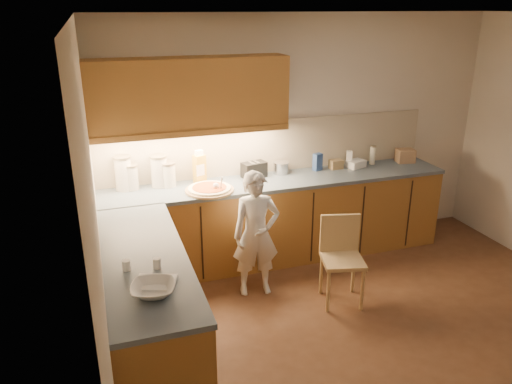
# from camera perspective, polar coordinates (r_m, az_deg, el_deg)

# --- Properties ---
(room) EXTENTS (4.54, 4.50, 2.62)m
(room) POSITION_cam_1_polar(r_m,az_deg,el_deg) (3.85, 17.28, 4.82)
(room) COLOR #51301B
(room) RESTS_ON ground
(l_counter) EXTENTS (3.77, 2.62, 0.92)m
(l_counter) POSITION_cam_1_polar(r_m,az_deg,el_deg) (4.95, -1.53, -5.83)
(l_counter) COLOR #9A662C
(l_counter) RESTS_ON ground
(backsplash) EXTENTS (3.75, 0.02, 0.58)m
(backsplash) POSITION_cam_1_polar(r_m,az_deg,el_deg) (5.50, 1.62, 5.26)
(backsplash) COLOR #BBAD91
(backsplash) RESTS_ON l_counter
(upper_cabinets) EXTENTS (1.95, 0.36, 0.73)m
(upper_cabinets) POSITION_cam_1_polar(r_m,az_deg,el_deg) (4.98, -7.62, 10.99)
(upper_cabinets) COLOR #9A662C
(upper_cabinets) RESTS_ON ground
(pizza_on_board) EXTENTS (0.49, 0.49, 0.20)m
(pizza_on_board) POSITION_cam_1_polar(r_m,az_deg,el_deg) (4.99, -5.31, 0.33)
(pizza_on_board) COLOR tan
(pizza_on_board) RESTS_ON l_counter
(child) EXTENTS (0.48, 0.35, 1.24)m
(child) POSITION_cam_1_polar(r_m,az_deg,el_deg) (4.76, 0.02, -4.85)
(child) COLOR white
(child) RESTS_ON ground
(wooden_chair) EXTENTS (0.45, 0.45, 0.83)m
(wooden_chair) POSITION_cam_1_polar(r_m,az_deg,el_deg) (4.78, 9.71, -6.89)
(wooden_chair) COLOR tan
(wooden_chair) RESTS_ON ground
(mixing_bowl) EXTENTS (0.34, 0.34, 0.07)m
(mixing_bowl) POSITION_cam_1_polar(r_m,az_deg,el_deg) (3.31, -11.67, -10.84)
(mixing_bowl) COLOR silver
(mixing_bowl) RESTS_ON l_counter
(canister_a) EXTENTS (0.18, 0.18, 0.35)m
(canister_a) POSITION_cam_1_polar(r_m,az_deg,el_deg) (5.13, -14.93, 2.11)
(canister_a) COLOR silver
(canister_a) RESTS_ON l_counter
(canister_b) EXTENTS (0.15, 0.15, 0.26)m
(canister_b) POSITION_cam_1_polar(r_m,az_deg,el_deg) (5.14, -14.07, 1.69)
(canister_b) COLOR beige
(canister_b) RESTS_ON l_counter
(canister_c) EXTENTS (0.18, 0.18, 0.33)m
(canister_c) POSITION_cam_1_polar(r_m,az_deg,el_deg) (5.15, -11.02, 2.38)
(canister_c) COLOR silver
(canister_c) RESTS_ON l_counter
(canister_d) EXTENTS (0.16, 0.16, 0.25)m
(canister_d) POSITION_cam_1_polar(r_m,az_deg,el_deg) (5.15, -10.00, 2.00)
(canister_d) COLOR white
(canister_d) RESTS_ON l_counter
(oil_jug) EXTENTS (0.14, 0.12, 0.35)m
(oil_jug) POSITION_cam_1_polar(r_m,az_deg,el_deg) (5.20, -6.47, 2.75)
(oil_jug) COLOR gold
(oil_jug) RESTS_ON l_counter
(toaster) EXTENTS (0.28, 0.20, 0.17)m
(toaster) POSITION_cam_1_polar(r_m,az_deg,el_deg) (5.36, -0.23, 2.56)
(toaster) COLOR black
(toaster) RESTS_ON l_counter
(steel_pot) EXTENTS (0.17, 0.17, 0.13)m
(steel_pot) POSITION_cam_1_polar(r_m,az_deg,el_deg) (5.49, 2.86, 2.78)
(steel_pot) COLOR silver
(steel_pot) RESTS_ON l_counter
(blue_box) EXTENTS (0.11, 0.10, 0.19)m
(blue_box) POSITION_cam_1_polar(r_m,az_deg,el_deg) (5.63, 7.06, 3.44)
(blue_box) COLOR #2F4D8D
(blue_box) RESTS_ON l_counter
(card_box_a) EXTENTS (0.15, 0.11, 0.10)m
(card_box_a) POSITION_cam_1_polar(r_m,az_deg,el_deg) (5.73, 9.13, 3.15)
(card_box_a) COLOR #9F8255
(card_box_a) RESTS_ON l_counter
(white_bottle) EXTENTS (0.08, 0.08, 0.18)m
(white_bottle) POSITION_cam_1_polar(r_m,az_deg,el_deg) (5.81, 10.59, 3.73)
(white_bottle) COLOR white
(white_bottle) RESTS_ON l_counter
(flat_pack) EXTENTS (0.24, 0.20, 0.08)m
(flat_pack) POSITION_cam_1_polar(r_m,az_deg,el_deg) (5.82, 11.33, 3.18)
(flat_pack) COLOR white
(flat_pack) RESTS_ON l_counter
(tall_jar) EXTENTS (0.07, 0.07, 0.22)m
(tall_jar) POSITION_cam_1_polar(r_m,az_deg,el_deg) (5.97, 13.18, 4.16)
(tall_jar) COLOR white
(tall_jar) RESTS_ON l_counter
(card_box_b) EXTENTS (0.22, 0.19, 0.16)m
(card_box_b) POSITION_cam_1_polar(r_m,az_deg,el_deg) (6.15, 16.68, 4.00)
(card_box_b) COLOR #A68059
(card_box_b) RESTS_ON l_counter
(dough_cloth) EXTENTS (0.32, 0.29, 0.02)m
(dough_cloth) POSITION_cam_1_polar(r_m,az_deg,el_deg) (3.43, -11.44, -10.13)
(dough_cloth) COLOR white
(dough_cloth) RESTS_ON l_counter
(spice_jar_a) EXTENTS (0.07, 0.07, 0.08)m
(spice_jar_a) POSITION_cam_1_polar(r_m,az_deg,el_deg) (3.63, -14.60, -8.11)
(spice_jar_a) COLOR white
(spice_jar_a) RESTS_ON l_counter
(spice_jar_b) EXTENTS (0.06, 0.06, 0.07)m
(spice_jar_b) POSITION_cam_1_polar(r_m,az_deg,el_deg) (3.61, -11.26, -7.98)
(spice_jar_b) COLOR silver
(spice_jar_b) RESTS_ON l_counter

